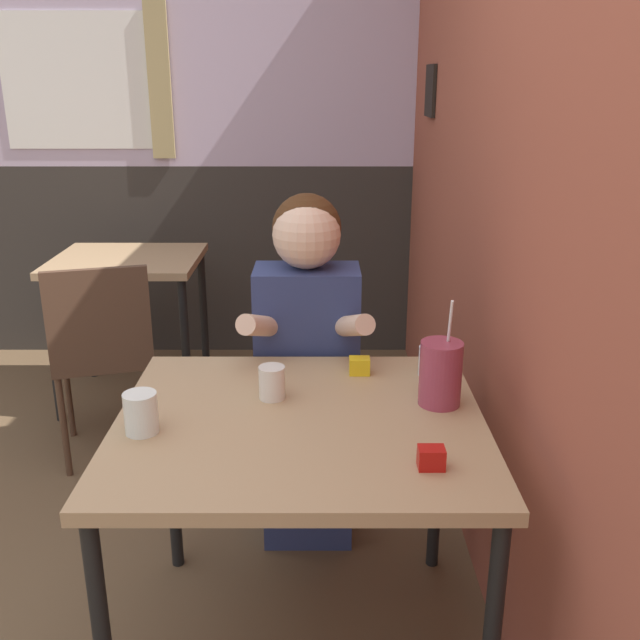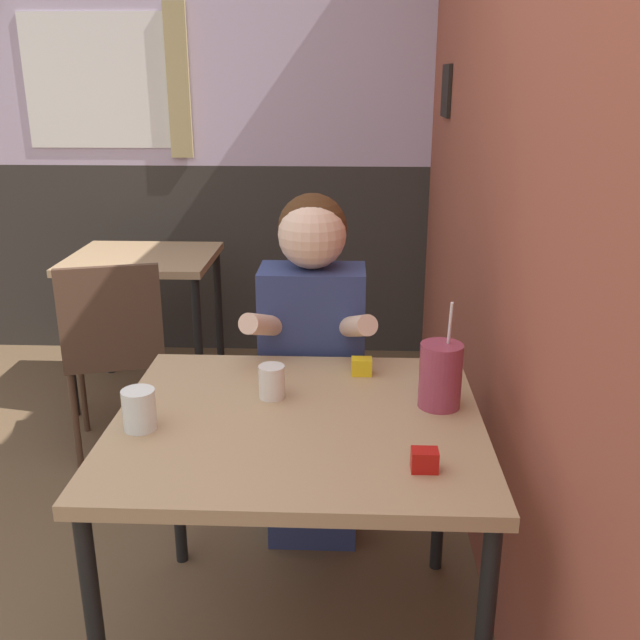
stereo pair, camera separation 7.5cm
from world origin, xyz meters
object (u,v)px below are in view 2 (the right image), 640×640
(main_table, at_px, (298,441))
(chair_near_window, at_px, (115,343))
(cocktail_pitcher, at_px, (440,375))
(background_table, at_px, (144,275))
(person_seated, at_px, (313,365))

(main_table, bearing_deg, chair_near_window, 127.55)
(chair_near_window, height_order, cocktail_pitcher, cocktail_pitcher)
(background_table, height_order, person_seated, person_seated)
(background_table, height_order, chair_near_window, chair_near_window)
(background_table, xyz_separation_m, chair_near_window, (0.04, -0.62, -0.12))
(person_seated, bearing_deg, chair_near_window, 147.11)
(main_table, height_order, person_seated, person_seated)
(main_table, relative_size, cocktail_pitcher, 3.22)
(person_seated, bearing_deg, cocktail_pitcher, -52.21)
(chair_near_window, bearing_deg, background_table, 78.07)
(background_table, relative_size, person_seated, 0.60)
(cocktail_pitcher, bearing_deg, main_table, -167.15)
(person_seated, distance_m, cocktail_pitcher, 0.61)
(cocktail_pitcher, bearing_deg, chair_near_window, 140.07)
(main_table, xyz_separation_m, chair_near_window, (-0.85, 1.11, -0.16))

